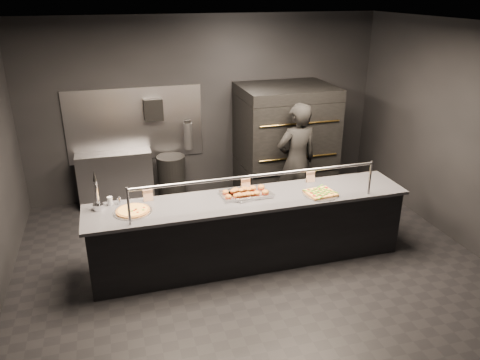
{
  "coord_description": "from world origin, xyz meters",
  "views": [
    {
      "loc": [
        -1.61,
        -5.11,
        3.39
      ],
      "look_at": [
        -0.07,
        0.2,
        1.09
      ],
      "focal_mm": 35.0,
      "sensor_mm": 36.0,
      "label": 1
    }
  ],
  "objects": [
    {
      "name": "room",
      "position": [
        -0.02,
        0.05,
        1.5
      ],
      "size": [
        6.04,
        6.0,
        3.0
      ],
      "color": "black",
      "rests_on": "ground"
    },
    {
      "name": "service_counter",
      "position": [
        0.0,
        -0.0,
        0.46
      ],
      "size": [
        4.1,
        0.78,
        1.37
      ],
      "color": "black",
      "rests_on": "ground"
    },
    {
      "name": "pizza_oven",
      "position": [
        1.2,
        1.9,
        0.97
      ],
      "size": [
        1.5,
        1.23,
        1.91
      ],
      "color": "black",
      "rests_on": "ground"
    },
    {
      "name": "prep_shelf",
      "position": [
        -1.6,
        2.32,
        0.45
      ],
      "size": [
        1.2,
        0.35,
        0.9
      ],
      "primitive_type": "cube",
      "color": "#99999E",
      "rests_on": "ground"
    },
    {
      "name": "towel_dispenser",
      "position": [
        -0.9,
        2.39,
        1.55
      ],
      "size": [
        0.3,
        0.2,
        0.35
      ],
      "primitive_type": "cube",
      "color": "black",
      "rests_on": "room"
    },
    {
      "name": "fire_extinguisher",
      "position": [
        -0.35,
        2.4,
        1.06
      ],
      "size": [
        0.14,
        0.14,
        0.51
      ],
      "color": "#B2B2B7",
      "rests_on": "room"
    },
    {
      "name": "beer_tap",
      "position": [
        -1.84,
        0.18,
        1.06
      ],
      "size": [
        0.13,
        0.18,
        0.5
      ],
      "color": "silver",
      "rests_on": "service_counter"
    },
    {
      "name": "round_pizza",
      "position": [
        -1.45,
        0.0,
        0.94
      ],
      "size": [
        0.46,
        0.46,
        0.03
      ],
      "color": "silver",
      "rests_on": "service_counter"
    },
    {
      "name": "slider_tray_a",
      "position": [
        -0.12,
        0.1,
        0.95
      ],
      "size": [
        0.46,
        0.35,
        0.07
      ],
      "color": "silver",
      "rests_on": "service_counter"
    },
    {
      "name": "slider_tray_b",
      "position": [
        0.04,
        0.1,
        0.95
      ],
      "size": [
        0.58,
        0.48,
        0.08
      ],
      "color": "silver",
      "rests_on": "service_counter"
    },
    {
      "name": "square_pizza",
      "position": [
        0.9,
        -0.15,
        0.94
      ],
      "size": [
        0.45,
        0.45,
        0.05
      ],
      "color": "silver",
      "rests_on": "service_counter"
    },
    {
      "name": "condiment_jar",
      "position": [
        -1.67,
        0.28,
        0.97
      ],
      "size": [
        0.16,
        0.06,
        0.11
      ],
      "color": "silver",
      "rests_on": "service_counter"
    },
    {
      "name": "tent_cards",
      "position": [
        -0.09,
        0.28,
        1.0
      ],
      "size": [
        2.31,
        0.04,
        0.15
      ],
      "color": "white",
      "rests_on": "service_counter"
    },
    {
      "name": "trash_bin",
      "position": [
        -0.69,
        2.22,
        0.39
      ],
      "size": [
        0.47,
        0.47,
        0.78
      ],
      "primitive_type": "cylinder",
      "color": "black",
      "rests_on": "ground"
    },
    {
      "name": "worker",
      "position": [
        1.08,
        1.08,
        0.91
      ],
      "size": [
        0.72,
        0.52,
        1.83
      ],
      "primitive_type": "imported",
      "rotation": [
        0.0,
        0.0,
        3.27
      ],
      "color": "black",
      "rests_on": "ground"
    }
  ]
}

